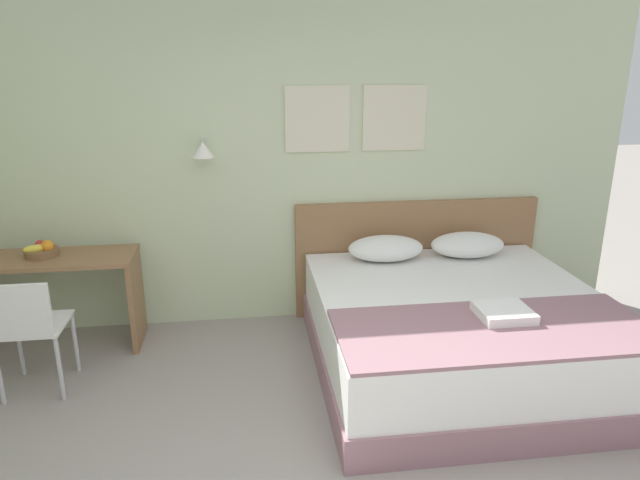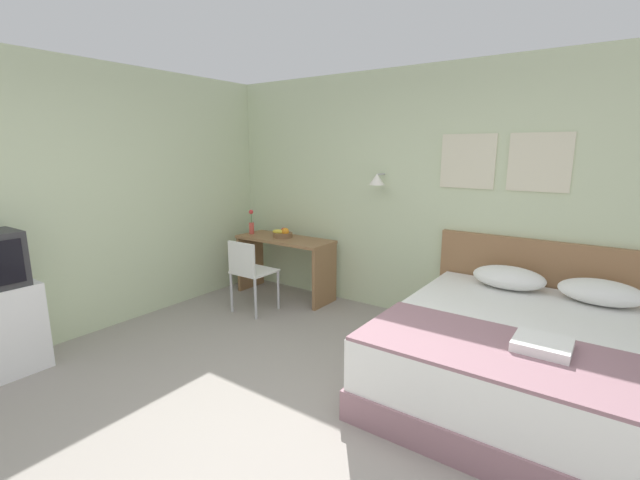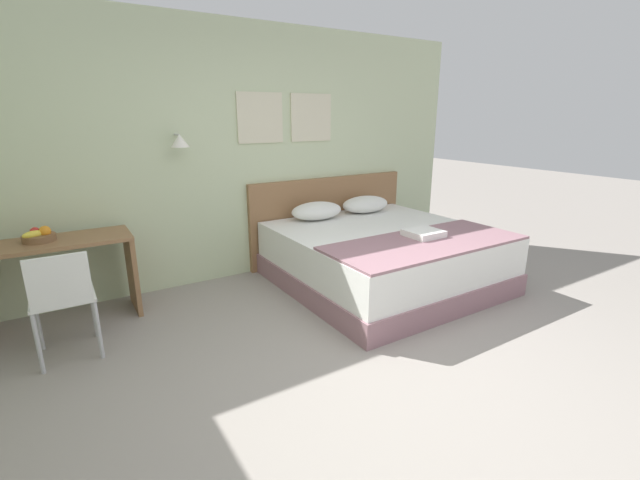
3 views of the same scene
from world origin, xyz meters
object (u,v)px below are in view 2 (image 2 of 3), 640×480
folded_towel_near_foot (542,344)px  desk_chair (249,269)px  pillow_left (509,278)px  throw_blanket (518,355)px  bed (531,363)px  headboard (554,296)px  flower_vase (251,224)px  desk (285,255)px  fruit_bowl (283,234)px  pillow_right (601,292)px

folded_towel_near_foot → desk_chair: 3.05m
pillow_left → desk_chair: size_ratio=0.74×
throw_blanket → folded_towel_near_foot: (0.11, 0.14, 0.04)m
bed → headboard: bearing=90.0°
headboard → flower_vase: flower_vase is taller
folded_towel_near_foot → desk_chair: desk_chair is taller
bed → headboard: size_ratio=0.95×
headboard → desk: 2.95m
folded_towel_near_foot → bed: bearing=103.5°
fruit_bowl → flower_vase: size_ratio=0.78×
bed → desk_chair: (-2.90, 0.07, 0.21)m
pillow_right → throw_blanket: (-0.35, -1.36, -0.09)m
throw_blanket → desk: (-2.94, 1.33, -0.08)m
folded_towel_near_foot → desk: size_ratio=0.26×
folded_towel_near_foot → flower_vase: size_ratio=1.03×
fruit_bowl → flower_vase: flower_vase is taller
headboard → folded_towel_near_foot: 1.50m
pillow_left → pillow_right: same height
bed → throw_blanket: 0.66m
flower_vase → desk_chair: bearing=-48.4°
bed → flower_vase: size_ratio=6.45×
folded_towel_near_foot → flower_vase: flower_vase is taller
desk → headboard: bearing=5.7°
throw_blanket → folded_towel_near_foot: size_ratio=6.01×
throw_blanket → desk_chair: bearing=167.3°
desk → desk_chair: 0.68m
fruit_bowl → flower_vase: (-0.47, -0.07, 0.08)m
bed → pillow_left: pillow_left is taller
throw_blanket → desk: 3.23m
folded_towel_near_foot → fruit_bowl: (-3.10, 1.22, 0.15)m
bed → desk: (-2.94, 0.75, 0.23)m
folded_towel_near_foot → flower_vase: 3.75m
headboard → pillow_right: headboard is taller
desk → flower_vase: 0.62m
bed → pillow_right: bearing=65.7°
headboard → flower_vase: 3.49m
headboard → fruit_bowl: headboard is taller
pillow_left → desk: pillow_left is taller
desk → flower_vase: flower_vase is taller
throw_blanket → fruit_bowl: size_ratio=7.97×
folded_towel_near_foot → fruit_bowl: fruit_bowl is taller
headboard → pillow_left: headboard is taller
bed → pillow_left: bearing=114.3°
pillow_right → desk: pillow_right is taller
folded_towel_near_foot → desk_chair: size_ratio=0.39×
throw_blanket → desk_chair: (-2.90, 0.65, -0.10)m
bed → throw_blanket: bearing=-90.0°
folded_towel_near_foot → desk_chair: bearing=170.3°
pillow_left → pillow_right: (0.70, 0.00, 0.00)m
headboard → pillow_left: (-0.35, -0.27, 0.18)m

